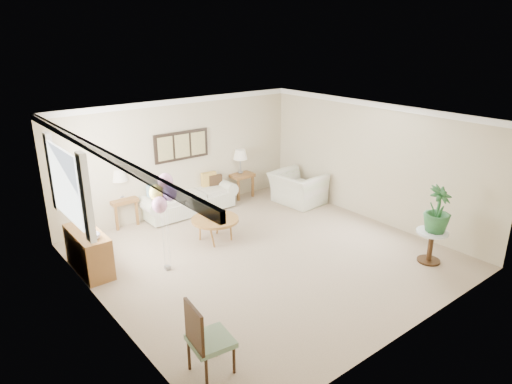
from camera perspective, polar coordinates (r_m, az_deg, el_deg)
ground_plane at (r=8.65m, az=1.20°, el=-7.97°), size 6.00×6.00×0.00m
room_shell at (r=8.03m, az=0.25°, el=2.39°), size 6.04×6.04×2.60m
wall_art_triptych at (r=10.42m, az=-9.27°, el=5.73°), size 1.35×0.06×0.65m
sofa at (r=10.68m, az=-8.68°, el=-0.71°), size 2.31×0.86×0.85m
end_table_left at (r=10.19m, az=-16.44°, el=-1.20°), size 0.57×0.52×0.62m
end_table_right at (r=11.46m, az=-1.94°, el=1.89°), size 0.57×0.51×0.62m
lamp_left at (r=10.00m, az=-16.76°, el=1.95°), size 0.36×0.36×0.64m
lamp_right at (r=11.30m, az=-1.98°, el=4.62°), size 0.35×0.35×0.61m
coffee_table at (r=9.10m, az=-5.14°, el=-3.52°), size 0.95×0.95×0.48m
decor_bowl at (r=9.08m, az=-5.42°, el=-3.15°), size 0.29×0.29×0.06m
armchair at (r=11.10m, az=5.22°, el=0.48°), size 1.10×1.23×0.76m
side_table at (r=8.83m, az=21.08°, el=-5.47°), size 0.56×0.56×0.61m
potted_plant at (r=8.63m, az=21.78°, el=-2.05°), size 0.48×0.48×0.84m
accent_chair at (r=5.76m, az=-6.36°, el=-17.64°), size 0.56×0.56×1.02m
credenza at (r=8.51m, az=-20.19°, el=-6.98°), size 0.46×1.20×0.74m
vase_white at (r=8.00m, az=-19.56°, el=-4.93°), size 0.25×0.25×0.19m
vase_sage at (r=8.50m, az=-20.86°, el=-3.68°), size 0.19×0.19×0.18m
balloon_cluster at (r=7.77m, az=-11.56°, el=-0.19°), size 0.46×0.39×1.76m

